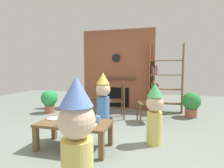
# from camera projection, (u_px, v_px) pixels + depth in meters

# --- Properties ---
(ground_plane) EXTENTS (12.00, 12.00, 0.00)m
(ground_plane) POSITION_uv_depth(u_px,v_px,m) (98.00, 140.00, 3.01)
(ground_plane) COLOR gray
(brick_fireplace_feature) EXTENTS (2.20, 0.28, 2.40)m
(brick_fireplace_feature) POSITION_uv_depth(u_px,v_px,m) (118.00, 70.00, 5.47)
(brick_fireplace_feature) COLOR #935138
(brick_fireplace_feature) RESTS_ON ground_plane
(bookshelf) EXTENTS (0.90, 0.28, 1.90)m
(bookshelf) POSITION_uv_depth(u_px,v_px,m) (163.00, 81.00, 4.98)
(bookshelf) COLOR olive
(bookshelf) RESTS_ON ground_plane
(coffee_table) EXTENTS (1.10, 0.57, 0.41)m
(coffee_table) POSITION_uv_depth(u_px,v_px,m) (74.00, 126.00, 2.70)
(coffee_table) COLOR brown
(coffee_table) RESTS_ON ground_plane
(paper_cup_near_left) EXTENTS (0.07, 0.07, 0.09)m
(paper_cup_near_left) POSITION_uv_depth(u_px,v_px,m) (93.00, 119.00, 2.72)
(paper_cup_near_left) COLOR #E5666B
(paper_cup_near_left) RESTS_ON coffee_table
(paper_cup_near_right) EXTENTS (0.07, 0.07, 0.10)m
(paper_cup_near_right) POSITION_uv_depth(u_px,v_px,m) (62.00, 122.00, 2.54)
(paper_cup_near_right) COLOR silver
(paper_cup_near_right) RESTS_ON coffee_table
(paper_cup_center) EXTENTS (0.07, 0.07, 0.10)m
(paper_cup_center) POSITION_uv_depth(u_px,v_px,m) (63.00, 116.00, 2.85)
(paper_cup_center) COLOR #E5666B
(paper_cup_center) RESTS_ON coffee_table
(paper_cup_far_left) EXTENTS (0.07, 0.07, 0.10)m
(paper_cup_far_left) POSITION_uv_depth(u_px,v_px,m) (98.00, 119.00, 2.66)
(paper_cup_far_left) COLOR #669EE0
(paper_cup_far_left) RESTS_ON coffee_table
(paper_plate_front) EXTENTS (0.22, 0.22, 0.01)m
(paper_plate_front) POSITION_uv_depth(u_px,v_px,m) (54.00, 118.00, 2.88)
(paper_plate_front) COLOR white
(paper_plate_front) RESTS_ON coffee_table
(paper_plate_rear) EXTENTS (0.22, 0.22, 0.01)m
(paper_plate_rear) POSITION_uv_depth(u_px,v_px,m) (89.00, 125.00, 2.54)
(paper_plate_rear) COLOR white
(paper_plate_rear) RESTS_ON coffee_table
(birthday_cake_slice) EXTENTS (0.10, 0.10, 0.07)m
(birthday_cake_slice) POSITION_uv_depth(u_px,v_px,m) (70.00, 123.00, 2.52)
(birthday_cake_slice) COLOR pink
(birthday_cake_slice) RESTS_ON coffee_table
(table_fork) EXTENTS (0.13, 0.11, 0.01)m
(table_fork) POSITION_uv_depth(u_px,v_px,m) (85.00, 119.00, 2.82)
(table_fork) COLOR silver
(table_fork) RESTS_ON coffee_table
(child_with_cone_hat) EXTENTS (0.32, 0.32, 1.16)m
(child_with_cone_hat) POSITION_uv_depth(u_px,v_px,m) (77.00, 140.00, 1.51)
(child_with_cone_hat) COLOR #E0CC66
(child_with_cone_hat) RESTS_ON ground_plane
(child_in_pink) EXTENTS (0.28, 0.28, 0.99)m
(child_in_pink) POSITION_uv_depth(u_px,v_px,m) (155.00, 112.00, 2.83)
(child_in_pink) COLOR #E0CC66
(child_in_pink) RESTS_ON ground_plane
(child_by_the_chairs) EXTENTS (0.32, 0.32, 1.14)m
(child_by_the_chairs) POSITION_uv_depth(u_px,v_px,m) (103.00, 97.00, 3.86)
(child_by_the_chairs) COLOR #4C7FC6
(child_by_the_chairs) RESTS_ON ground_plane
(dining_chair_left) EXTENTS (0.43, 0.43, 0.90)m
(dining_chair_left) POSITION_uv_depth(u_px,v_px,m) (94.00, 97.00, 4.51)
(dining_chair_left) COLOR brown
(dining_chair_left) RESTS_ON ground_plane
(dining_chair_middle) EXTENTS (0.51, 0.51, 0.90)m
(dining_chair_middle) POSITION_uv_depth(u_px,v_px,m) (119.00, 98.00, 4.35)
(dining_chair_middle) COLOR brown
(dining_chair_middle) RESTS_ON ground_plane
(dining_chair_right) EXTENTS (0.50, 0.50, 0.90)m
(dining_chair_right) POSITION_uv_depth(u_px,v_px,m) (151.00, 100.00, 4.03)
(dining_chair_right) COLOR brown
(dining_chair_right) RESTS_ON ground_plane
(potted_plant_tall) EXTENTS (0.45, 0.45, 0.64)m
(potted_plant_tall) POSITION_uv_depth(u_px,v_px,m) (191.00, 103.00, 4.45)
(potted_plant_tall) COLOR #9E5B42
(potted_plant_tall) RESTS_ON ground_plane
(potted_plant_short) EXTENTS (0.44, 0.44, 0.63)m
(potted_plant_short) POSITION_uv_depth(u_px,v_px,m) (49.00, 100.00, 4.90)
(potted_plant_short) COLOR #9E5B42
(potted_plant_short) RESTS_ON ground_plane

